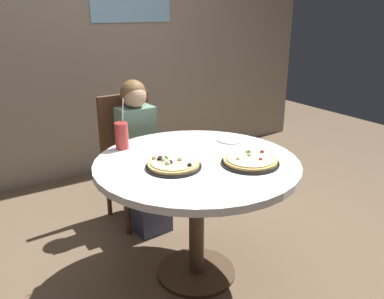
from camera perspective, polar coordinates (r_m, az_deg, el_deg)
name	(u,v)px	position (r m, az deg, el deg)	size (l,w,h in m)	color
ground_plane	(196,273)	(2.60, 0.62, -17.15)	(8.00, 8.00, 0.00)	brown
wall_with_window	(78,20)	(3.86, -15.98, 17.39)	(5.20, 0.13, 2.90)	gray
dining_table	(197,178)	(2.27, 0.68, -4.04)	(1.15, 1.15, 0.75)	white
chair_wooden	(131,151)	(3.06, -8.72, -0.17)	(0.41, 0.41, 0.95)	brown
diner_child	(142,164)	(2.93, -7.11, -2.03)	(0.26, 0.42, 1.08)	#3F4766
pizza_veggie	(173,165)	(2.13, -2.70, -2.15)	(0.30, 0.30, 0.05)	black
pizza_cheese	(250,161)	(2.20, 8.29, -1.66)	(0.32, 0.32, 0.05)	black
soda_cup	(122,136)	(2.43, -9.99, 1.96)	(0.08, 0.08, 0.31)	#B73333
plate_small	(231,140)	(2.58, 5.54, 1.41)	(0.18, 0.18, 0.01)	white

